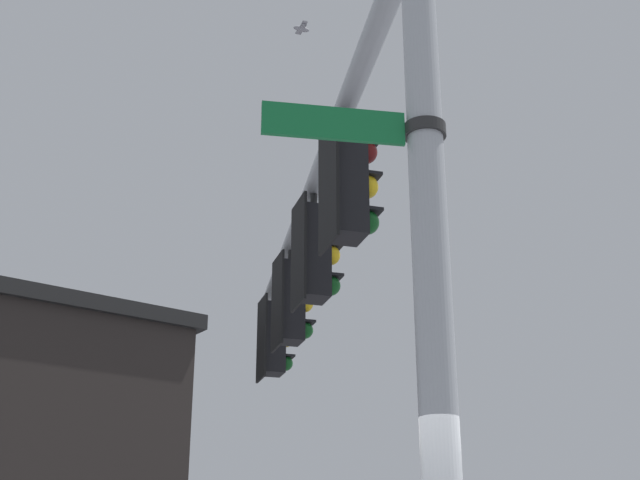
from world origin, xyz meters
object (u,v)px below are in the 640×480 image
object	(u,v)px
traffic_light_arm_end	(275,339)
bird_flying	(301,29)
traffic_light_nearest_pole	(349,184)
traffic_light_mid_inner	(316,253)
traffic_light_mid_outer	(292,302)
street_name_sign	(377,127)

from	to	relation	value
traffic_light_arm_end	bird_flying	size ratio (longest dim) A/B	4.18
traffic_light_nearest_pole	traffic_light_arm_end	xyz separation A→B (m)	(-5.36, 0.64, 0.00)
bird_flying	traffic_light_mid_inner	bearing A→B (deg)	-2.54
traffic_light_arm_end	bird_flying	world-z (taller)	bird_flying
traffic_light_nearest_pole	traffic_light_mid_outer	bearing A→B (deg)	173.18
traffic_light_mid_inner	traffic_light_mid_outer	bearing A→B (deg)	173.18
street_name_sign	bird_flying	xyz separation A→B (m)	(-4.94, 0.86, 4.19)
traffic_light_mid_outer	traffic_light_arm_end	size ratio (longest dim) A/B	1.00
traffic_light_mid_inner	bird_flying	xyz separation A→B (m)	(-0.80, 0.04, 3.44)
bird_flying	traffic_light_nearest_pole	bearing A→B (deg)	-5.50
street_name_sign	traffic_light_mid_outer	bearing A→B (deg)	170.10
traffic_light_mid_inner	traffic_light_arm_end	size ratio (longest dim) A/B	1.00
traffic_light_mid_inner	street_name_sign	xyz separation A→B (m)	(4.14, -0.82, -0.75)
traffic_light_nearest_pole	bird_flying	xyz separation A→B (m)	(-2.59, 0.25, 3.44)
traffic_light_nearest_pole	bird_flying	world-z (taller)	bird_flying
street_name_sign	bird_flying	world-z (taller)	bird_flying
traffic_light_nearest_pole	traffic_light_arm_end	size ratio (longest dim) A/B	1.00
traffic_light_mid_inner	bird_flying	bearing A→B (deg)	177.46
street_name_sign	traffic_light_mid_inner	bearing A→B (deg)	168.79
traffic_light_mid_inner	street_name_sign	distance (m)	4.29
traffic_light_nearest_pole	traffic_light_mid_outer	xyz separation A→B (m)	(-3.57, 0.43, 0.00)
traffic_light_nearest_pole	bird_flying	distance (m)	4.31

